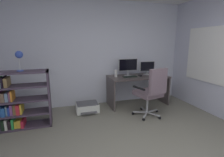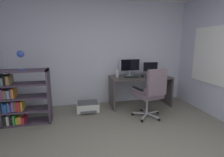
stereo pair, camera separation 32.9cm
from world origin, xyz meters
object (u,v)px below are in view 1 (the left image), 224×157
at_px(computer_mouse, 140,76).
at_px(office_chair, 151,90).
at_px(keyboard, 130,77).
at_px(bookshelf, 19,102).
at_px(monitor_secondary, 147,67).
at_px(printer, 87,107).
at_px(desk, 138,84).
at_px(monitor_main, 128,66).
at_px(desk_lamp, 19,56).
at_px(desktop_speaker, 116,73).

distance_m(computer_mouse, office_chair, 0.77).
height_order(keyboard, bookshelf, bookshelf).
distance_m(monitor_secondary, printer, 1.81).
relative_size(desk, printer, 2.89).
relative_size(office_chair, printer, 2.10).
xyz_separation_m(monitor_main, desk_lamp, (-2.27, -0.56, 0.33)).
bearing_deg(printer, bookshelf, -164.65).
bearing_deg(printer, desktop_speaker, 12.47).
bearing_deg(desktop_speaker, desk, -5.61).
height_order(desk, desk_lamp, desk_lamp).
distance_m(monitor_main, desktop_speaker, 0.38).
relative_size(monitor_main, desktop_speaker, 2.98).
bearing_deg(office_chair, bookshelf, 172.60).
xyz_separation_m(monitor_secondary, printer, (-1.60, -0.21, -0.83)).
xyz_separation_m(monitor_secondary, bookshelf, (-2.89, -0.56, -0.45)).
xyz_separation_m(keyboard, computer_mouse, (0.28, 0.01, 0.01)).
xyz_separation_m(bookshelf, printer, (1.29, 0.35, -0.38)).
bearing_deg(printer, keyboard, 2.68).
height_order(keyboard, desk_lamp, desk_lamp).
bearing_deg(desk, monitor_main, 156.07).
distance_m(desktop_speaker, office_chair, 1.00).
height_order(bookshelf, desk_lamp, desk_lamp).
height_order(desk, printer, desk).
relative_size(monitor_secondary, keyboard, 1.18).
distance_m(desk, keyboard, 0.32).
bearing_deg(monitor_secondary, bookshelf, -168.95).
distance_m(monitor_secondary, computer_mouse, 0.35).
bearing_deg(desk_lamp, monitor_secondary, 11.38).
height_order(monitor_main, desktop_speaker, monitor_main).
bearing_deg(keyboard, computer_mouse, 0.62).
distance_m(desktop_speaker, bookshelf, 2.12).
bearing_deg(desk_lamp, keyboard, 10.11).
bearing_deg(office_chair, computer_mouse, 81.58).
distance_m(office_chair, printer, 1.48).
bearing_deg(computer_mouse, printer, -171.44).
xyz_separation_m(monitor_secondary, computer_mouse, (-0.26, -0.15, -0.18)).
bearing_deg(bookshelf, desk, 10.10).
xyz_separation_m(office_chair, printer, (-1.23, 0.68, -0.48)).
distance_m(monitor_main, printer, 1.41).
xyz_separation_m(desktop_speaker, printer, (-0.74, -0.16, -0.72)).
distance_m(desk, monitor_main, 0.52).
height_order(monitor_main, desk_lamp, desk_lamp).
height_order(monitor_secondary, bookshelf, monitor_secondary).
bearing_deg(computer_mouse, keyboard, -171.51).
distance_m(office_chair, desk_lamp, 2.56).
relative_size(keyboard, desktop_speaker, 2.00).
height_order(monitor_secondary, desktop_speaker, monitor_secondary).
height_order(bookshelf, printer, bookshelf).
xyz_separation_m(monitor_main, keyboard, (-0.01, -0.16, -0.25)).
bearing_deg(monitor_secondary, monitor_main, -179.99).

